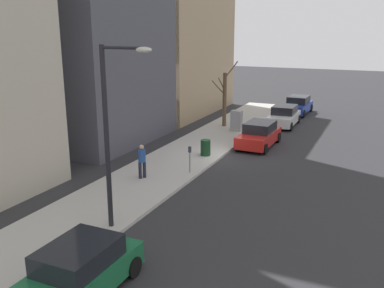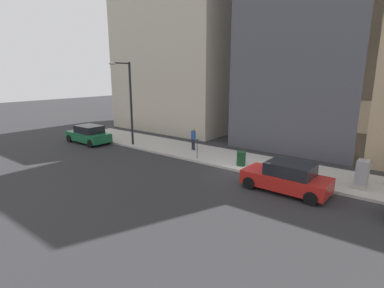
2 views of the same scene
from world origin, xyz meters
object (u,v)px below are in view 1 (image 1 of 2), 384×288
bare_tree (225,98)px  office_tower_left (143,8)px  parking_meter (190,157)px  parked_car_blue (298,105)px  utility_box (236,121)px  parked_car_green (76,273)px  trash_bin (206,148)px  streetlamp (112,123)px  pedestrian_near_meter (142,159)px  parked_car_white (284,116)px  parked_car_red (259,135)px

bare_tree → office_tower_left: (9.09, -4.06, 6.64)m
parking_meter → bare_tree: size_ratio=0.28×
office_tower_left → parked_car_blue: bearing=-163.7°
parked_car_blue → utility_box: 9.24m
parked_car_green → parking_meter: 10.60m
utility_box → trash_bin: 6.64m
utility_box → parked_car_blue: bearing=-106.3°
streetlamp → bare_tree: streetlamp is taller
utility_box → office_tower_left: (10.40, -5.08, 8.01)m
streetlamp → parking_meter: bearing=-88.6°
bare_tree → pedestrian_near_meter: bearing=91.9°
parking_meter → bare_tree: 11.05m
parked_car_green → trash_bin: (1.91, -13.62, -0.14)m
parking_meter → parked_car_white: bearing=-97.3°
trash_bin → parked_car_blue: bearing=-98.1°
parking_meter → bare_tree: (2.16, -10.76, 1.25)m
streetlamp → trash_bin: size_ratio=7.22×
utility_box → trash_bin: utility_box is taller
bare_tree → trash_bin: bearing=102.6°
parked_car_blue → parked_car_green: bearing=91.3°
parking_meter → streetlamp: streetlamp is taller
parked_car_green → trash_bin: 13.75m
streetlamp → utility_box: bearing=-86.5°
trash_bin → office_tower_left: size_ratio=0.05×
bare_tree → parked_car_white: bearing=-145.9°
parking_meter → utility_box: utility_box is taller
parking_meter → utility_box: size_ratio=0.94×
office_tower_left → parked_car_red: bearing=148.2°
parked_car_white → streetlamp: (1.54, 20.06, 3.28)m
parked_car_blue → bare_tree: size_ratio=0.89×
pedestrian_near_meter → office_tower_left: office_tower_left is taller
parked_car_blue → streetlamp: 25.55m
utility_box → streetlamp: size_ratio=0.22×
bare_tree → utility_box: bearing=142.1°
parked_car_red → office_tower_left: 17.20m
pedestrian_near_meter → utility_box: bearing=-156.3°
parking_meter → pedestrian_near_meter: size_ratio=0.81×
parked_car_white → pedestrian_near_meter: bearing=76.4°
utility_box → bare_tree: bearing=-37.9°
parked_car_blue → parking_meter: parked_car_blue is taller
streetlamp → office_tower_left: office_tower_left is taller
parking_meter → trash_bin: parking_meter is taller
parked_car_blue → parking_meter: 18.70m
parked_car_red → bare_tree: bare_tree is taller
parking_meter → pedestrian_near_meter: 2.43m
parked_car_white → pedestrian_near_meter: pedestrian_near_meter is taller
parked_car_red → office_tower_left: bearing=-30.7°
parked_car_blue → parked_car_red: same height
parked_car_red → bare_tree: bearing=-45.0°
parked_car_red → parking_meter: (1.63, 6.83, 0.24)m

